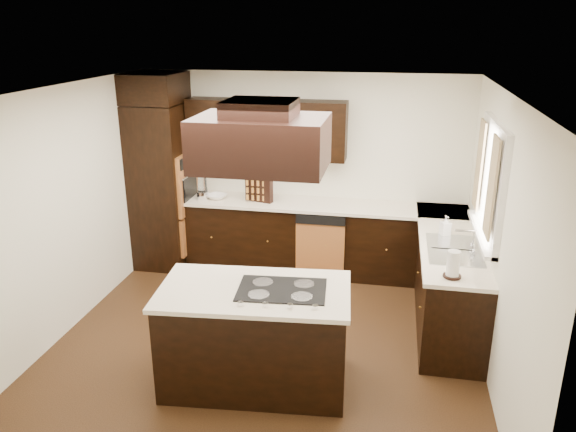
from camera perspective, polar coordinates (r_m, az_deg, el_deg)
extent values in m
cube|color=#503219|center=(5.86, -2.12, -12.64)|extent=(4.20, 4.20, 0.02)
cube|color=silver|center=(5.01, -2.48, 12.64)|extent=(4.20, 4.20, 0.02)
cube|color=white|center=(7.28, 1.48, 4.62)|extent=(4.20, 0.02, 2.50)
cube|color=white|center=(3.49, -10.34, -12.81)|extent=(4.20, 0.02, 2.50)
cube|color=white|center=(6.12, -21.91, 0.36)|extent=(0.02, 4.20, 2.50)
cube|color=white|center=(5.27, 20.69, -2.43)|extent=(0.02, 4.20, 2.50)
cube|color=black|center=(7.45, -12.67, 2.98)|extent=(0.65, 0.75, 2.12)
cube|color=#BD6F35|center=(7.31, -10.18, 3.31)|extent=(0.05, 0.62, 0.78)
cube|color=black|center=(7.24, 1.29, -2.22)|extent=(2.93, 0.60, 0.88)
cube|color=black|center=(6.36, 15.85, -6.13)|extent=(0.60, 2.40, 0.88)
cube|color=white|center=(7.07, 1.30, 1.21)|extent=(2.93, 0.63, 0.04)
cube|color=white|center=(6.18, 16.09, -2.26)|extent=(0.63, 2.40, 0.04)
cube|color=black|center=(7.07, -2.21, 8.82)|extent=(2.00, 0.34, 0.72)
cube|color=#BD6F35|center=(6.94, 3.27, -3.59)|extent=(0.60, 0.05, 0.72)
cube|color=white|center=(5.66, 19.92, 3.38)|extent=(0.06, 1.32, 1.12)
cube|color=white|center=(5.66, 20.20, 3.36)|extent=(0.00, 1.20, 1.00)
cube|color=beige|center=(5.24, 19.98, 2.73)|extent=(0.02, 0.34, 0.90)
cube|color=beige|center=(6.04, 18.86, 4.94)|extent=(0.02, 0.34, 0.90)
cube|color=silver|center=(5.85, 16.52, -3.28)|extent=(0.52, 0.84, 0.01)
cube|color=black|center=(5.06, -3.36, -12.28)|extent=(1.65, 1.00, 0.88)
cube|color=white|center=(4.84, -3.47, -7.62)|extent=(1.71, 1.06, 0.04)
cube|color=black|center=(4.80, -0.63, -7.49)|extent=(0.79, 0.56, 0.01)
cube|color=black|center=(4.52, -2.78, 7.42)|extent=(1.05, 0.72, 0.42)
cube|color=black|center=(4.47, -2.84, 10.87)|extent=(0.55, 0.50, 0.13)
cylinder|color=silver|center=(7.28, -8.65, 2.12)|extent=(0.15, 0.15, 0.10)
cone|color=silver|center=(7.23, -8.72, 3.48)|extent=(0.13, 0.13, 0.26)
cube|color=black|center=(7.09, -2.95, 2.67)|extent=(0.37, 0.19, 0.30)
imported|color=white|center=(7.26, -7.25, 1.96)|extent=(0.31, 0.31, 0.06)
imported|color=white|center=(6.19, 15.71, -0.94)|extent=(0.13, 0.13, 0.21)
cylinder|color=white|center=(5.18, 16.43, -4.75)|extent=(0.15, 0.15, 0.25)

